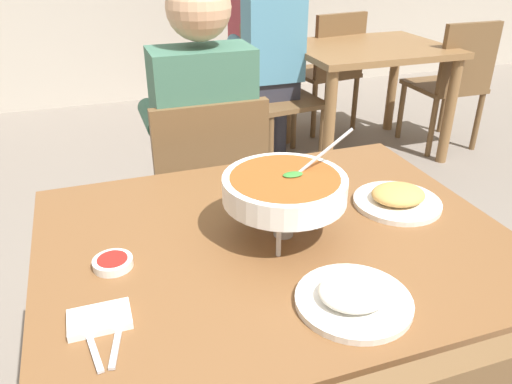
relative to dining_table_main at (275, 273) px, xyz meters
name	(u,v)px	position (x,y,z in m)	size (l,w,h in m)	color
dining_table_main	(275,273)	(0.00, 0.00, 0.00)	(1.15, 0.91, 0.75)	brown
chair_diner_main	(207,192)	(0.00, 0.74, -0.13)	(0.44, 0.44, 0.90)	brown
diner_main	(202,133)	(0.00, 0.77, 0.11)	(0.40, 0.45, 1.31)	#2D2D38
curry_bowl	(285,189)	(0.02, 0.00, 0.24)	(0.33, 0.30, 0.26)	silver
rice_plate	(354,296)	(0.06, -0.29, 0.13)	(0.24, 0.24, 0.06)	white
appetizer_plate	(398,198)	(0.38, 0.04, 0.13)	(0.24, 0.24, 0.06)	white
sauce_dish	(113,262)	(-0.39, 0.00, 0.12)	(0.09, 0.09, 0.02)	white
napkin_folded	(100,319)	(-0.44, -0.18, 0.12)	(0.12, 0.08, 0.02)	white
fork_utensil	(91,341)	(-0.46, -0.23, 0.12)	(0.01, 0.17, 0.01)	silver
spoon_utensil	(118,334)	(-0.41, -0.23, 0.12)	(0.01, 0.17, 0.01)	silver
dining_table_far	(368,66)	(1.42, 1.96, -0.02)	(1.00, 0.80, 0.75)	brown
chair_bg_left	(261,68)	(0.87, 2.55, -0.13)	(0.46, 0.46, 0.90)	brown
chair_bg_middle	(277,86)	(0.81, 2.06, -0.13)	(0.49, 0.49, 0.90)	brown
chair_bg_right	(330,65)	(1.39, 2.45, -0.13)	(0.50, 0.50, 0.90)	brown
chair_bg_corner	(454,79)	(2.02, 1.82, -0.13)	(0.44, 0.44, 0.90)	brown
patron_bg_left	(254,38)	(0.79, 2.47, 0.11)	(0.45, 0.40, 1.31)	#2D2D38
patron_bg_middle	(271,51)	(0.75, 2.03, 0.11)	(0.40, 0.45, 1.31)	#2D2D38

